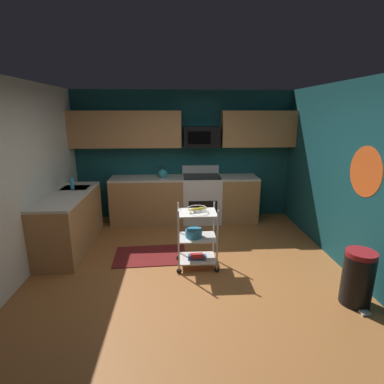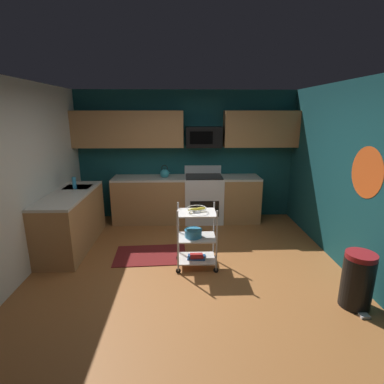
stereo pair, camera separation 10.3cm
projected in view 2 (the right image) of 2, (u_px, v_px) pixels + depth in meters
The scene contains 17 objects.
floor at pixel (189, 275), 4.13m from camera, with size 4.40×4.80×0.04m, color #995B2D.
wall_back at pixel (186, 156), 6.13m from camera, with size 4.52×0.06×2.60m, color #14474C.
wall_left at pixel (11, 184), 3.72m from camera, with size 0.06×4.80×2.60m, color silver.
wall_right at pixel (360, 181), 3.86m from camera, with size 0.06×4.80×2.60m, color #14474C.
wall_flower_decal at pixel (367, 173), 3.66m from camera, with size 0.65×0.65×0.00m, color #E5591E.
counter_run at pixel (149, 206), 5.60m from camera, with size 3.67×2.32×0.92m.
oven_range at pixel (203, 198), 6.04m from camera, with size 0.76×0.65×1.10m.
upper_cabinets at pixel (182, 129), 5.80m from camera, with size 4.40×0.33×0.70m.
microwave at pixel (204, 137), 5.83m from camera, with size 0.70×0.39×0.40m.
rolling_cart at pixel (197, 237), 4.21m from camera, with size 0.60×0.41×0.91m.
fruit_bowl at pixel (197, 209), 4.10m from camera, with size 0.27×0.27×0.07m.
mixing_bowl_large at pixel (193, 233), 4.19m from camera, with size 0.25×0.25×0.11m.
book_stack at pixel (197, 257), 4.29m from camera, with size 0.27×0.20×0.04m.
kettle at pixel (165, 173), 5.88m from camera, with size 0.21×0.18×0.26m.
dish_soap_bottle at pixel (74, 183), 4.98m from camera, with size 0.06×0.06×0.20m, color #2D8CBF.
trash_can at pixel (358, 280), 3.36m from camera, with size 0.34×0.42×0.66m.
floor_rug at pixel (151, 255), 4.64m from camera, with size 1.10×0.70×0.01m, color maroon.
Camera 2 is at (-0.07, -3.69, 2.17)m, focal length 27.73 mm.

